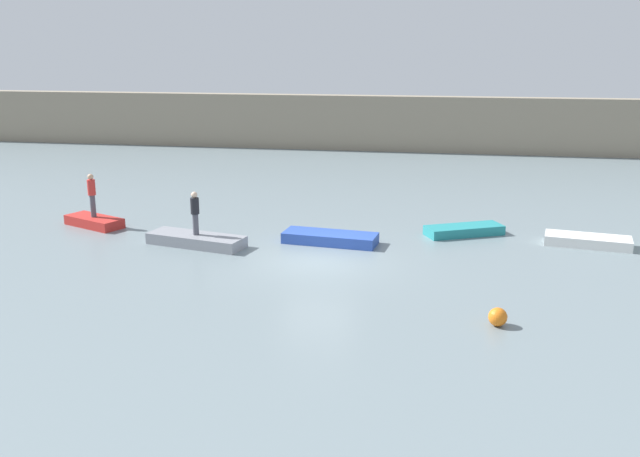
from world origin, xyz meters
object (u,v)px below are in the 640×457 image
rowboat_red (94,222)px  person_red_shirt (92,193)px  rowboat_blue (330,238)px  person_dark_shirt (195,211)px  rowboat_grey (196,240)px  rowboat_teal (464,230)px  mooring_buoy (498,317)px  rowboat_white (588,241)px

rowboat_red → person_red_shirt: 1.21m
rowboat_blue → person_red_shirt: size_ratio=1.97×
person_red_shirt → person_dark_shirt: size_ratio=1.10×
rowboat_grey → rowboat_teal: rowboat_grey is taller
mooring_buoy → rowboat_grey: bearing=151.0°
rowboat_grey → rowboat_red: bearing=172.0°
rowboat_red → person_red_shirt: (0.00, 0.00, 1.21)m
rowboat_grey → rowboat_blue: 5.03m
rowboat_blue → mooring_buoy: 9.08m
rowboat_blue → rowboat_white: size_ratio=1.15×
person_red_shirt → person_dark_shirt: 5.49m
rowboat_teal → mooring_buoy: mooring_buoy is taller
rowboat_red → rowboat_white: rowboat_red is taller
rowboat_teal → person_red_shirt: 15.15m
rowboat_red → rowboat_blue: size_ratio=0.74×
person_red_shirt → person_dark_shirt: bearing=-20.7°
rowboat_grey → person_dark_shirt: bearing=0.0°
rowboat_teal → person_dark_shirt: bearing=172.4°
rowboat_red → person_dark_shirt: 5.60m
rowboat_teal → person_red_shirt: size_ratio=1.71×
rowboat_teal → mooring_buoy: (0.70, -9.16, 0.07)m
rowboat_white → person_dark_shirt: 14.70m
rowboat_grey → person_dark_shirt: size_ratio=2.28×
rowboat_grey → person_red_shirt: person_red_shirt is taller
rowboat_blue → rowboat_white: rowboat_blue is taller
rowboat_red → rowboat_grey: (5.13, -1.94, 0.01)m
rowboat_grey → rowboat_teal: (9.91, 3.29, -0.02)m
rowboat_white → rowboat_red: bearing=-168.9°
rowboat_grey → person_dark_shirt: person_dark_shirt is taller
rowboat_white → person_red_shirt: bearing=-168.9°
rowboat_white → person_red_shirt: size_ratio=1.70×
mooring_buoy → person_red_shirt: bearing=153.6°
rowboat_red → rowboat_grey: rowboat_grey is taller
rowboat_white → person_dark_shirt: (-14.44, -2.54, 1.14)m
person_red_shirt → mooring_buoy: bearing=-26.4°
rowboat_teal → rowboat_red: bearing=159.1°
rowboat_red → rowboat_white: (19.57, 0.60, -0.01)m
person_dark_shirt → mooring_buoy: 12.17m
rowboat_grey → person_dark_shirt: (0.00, 0.00, 1.12)m
rowboat_grey → rowboat_white: rowboat_grey is taller
mooring_buoy → rowboat_teal: bearing=94.4°
rowboat_grey → rowboat_white: size_ratio=1.22×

